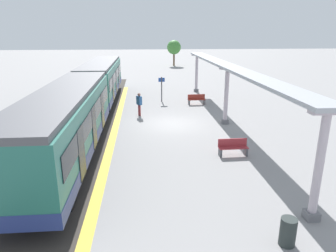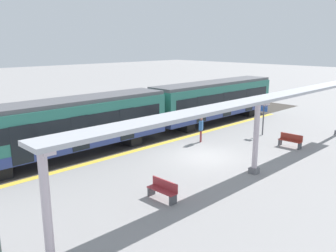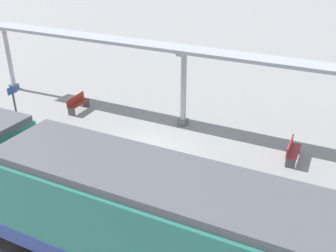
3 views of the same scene
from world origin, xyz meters
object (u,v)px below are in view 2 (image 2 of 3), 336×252
object	(u,v)px
canopy_pillar_nearest	(47,209)
bench_near_end	(163,190)
train_near_carriage	(69,127)
passenger_waiting_near_edge	(201,127)
train_far_carriage	(215,101)
canopy_pillar_second	(256,138)
bench_mid_platform	(290,140)
platform_info_sign	(263,117)

from	to	relation	value
canopy_pillar_nearest	bench_near_end	size ratio (longest dim) A/B	2.53
train_near_carriage	passenger_waiting_near_edge	bearing A→B (deg)	67.14
train_near_carriage	train_far_carriage	bearing A→B (deg)	90.00
train_far_carriage	canopy_pillar_second	bearing A→B (deg)	-42.16
train_far_carriage	bench_mid_platform	world-z (taller)	train_far_carriage
canopy_pillar_second	platform_info_sign	bearing A→B (deg)	117.96
canopy_pillar_second	platform_info_sign	distance (m)	8.30
train_far_carriage	platform_info_sign	xyz separation A→B (m)	(5.37, -1.07, -0.50)
canopy_pillar_second	bench_mid_platform	world-z (taller)	canopy_pillar_second
canopy_pillar_nearest	passenger_waiting_near_edge	world-z (taller)	canopy_pillar_nearest
canopy_pillar_nearest	bench_mid_platform	bearing A→B (deg)	93.19
train_near_carriage	platform_info_sign	distance (m)	13.90
canopy_pillar_second	bench_near_end	size ratio (longest dim) A/B	2.53
bench_near_end	platform_info_sign	bearing A→B (deg)	102.31
platform_info_sign	passenger_waiting_near_edge	size ratio (longest dim) A/B	1.28
train_near_carriage	bench_near_end	world-z (taller)	train_near_carriage
canopy_pillar_nearest	bench_mid_platform	size ratio (longest dim) A/B	2.52
bench_near_end	passenger_waiting_near_edge	xyz separation A→B (m)	(-4.79, 8.14, 0.63)
train_far_carriage	platform_info_sign	bearing A→B (deg)	-11.27
canopy_pillar_second	platform_info_sign	world-z (taller)	canopy_pillar_second
platform_info_sign	train_near_carriage	bearing A→B (deg)	-112.76
canopy_pillar_second	platform_info_sign	xyz separation A→B (m)	(-3.88, 7.31, -0.61)
canopy_pillar_second	bench_near_end	bearing A→B (deg)	-100.83
canopy_pillar_second	bench_near_end	world-z (taller)	canopy_pillar_second
train_near_carriage	bench_near_end	distance (m)	8.30
train_near_carriage	canopy_pillar_nearest	xyz separation A→B (m)	(9.25, -5.80, 0.10)
canopy_pillar_second	platform_info_sign	size ratio (longest dim) A/B	1.73
canopy_pillar_second	bench_mid_platform	size ratio (longest dim) A/B	2.52
canopy_pillar_nearest	train_far_carriage	bearing A→B (deg)	115.18
canopy_pillar_second	bench_near_end	xyz separation A→B (m)	(-1.07, -5.58, -1.49)
canopy_pillar_nearest	platform_info_sign	bearing A→B (deg)	101.77
bench_near_end	canopy_pillar_second	bearing A→B (deg)	79.17
canopy_pillar_second	train_near_carriage	bearing A→B (deg)	-149.25
canopy_pillar_nearest	passenger_waiting_near_edge	xyz separation A→B (m)	(-5.85, 13.86, -0.86)
train_near_carriage	canopy_pillar_nearest	size ratio (longest dim) A/B	3.49
train_near_carriage	bench_mid_platform	size ratio (longest dim) A/B	8.77
bench_mid_platform	passenger_waiting_near_edge	distance (m)	5.94
canopy_pillar_second	passenger_waiting_near_edge	xyz separation A→B (m)	(-5.85, 2.56, -0.86)
train_far_carriage	platform_info_sign	world-z (taller)	train_far_carriage
bench_near_end	bench_mid_platform	xyz separation A→B (m)	(0.11, 11.45, 0.00)
bench_mid_platform	bench_near_end	bearing A→B (deg)	-90.55
bench_near_end	passenger_waiting_near_edge	world-z (taller)	passenger_waiting_near_edge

